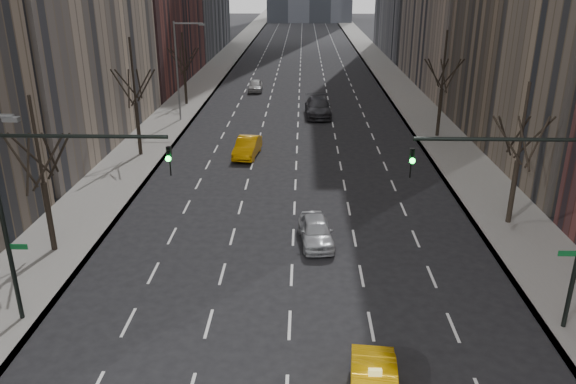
{
  "coord_description": "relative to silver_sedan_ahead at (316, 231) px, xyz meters",
  "views": [
    {
      "loc": [
        0.45,
        -6.95,
        13.11
      ],
      "look_at": [
        -0.22,
        17.67,
        3.5
      ],
      "focal_mm": 35.0,
      "sensor_mm": 36.0,
      "label": 1
    }
  ],
  "objects": [
    {
      "name": "sidewalk_left",
      "position": [
        -13.43,
        50.6,
        -0.61
      ],
      "size": [
        4.5,
        320.0,
        0.15
      ],
      "primitive_type": "cube",
      "color": "slate",
      "rests_on": "ground"
    },
    {
      "name": "sidewalk_right",
      "position": [
        11.07,
        50.6,
        -0.61
      ],
      "size": [
        4.5,
        320.0,
        0.15
      ],
      "primitive_type": "cube",
      "color": "slate",
      "rests_on": "ground"
    },
    {
      "name": "tree_lw_b",
      "position": [
        -13.18,
        -1.4,
        3.04
      ],
      "size": [
        3.36,
        3.5,
        7.82
      ],
      "color": "black",
      "rests_on": "ground"
    },
    {
      "name": "tree_lw_c",
      "position": [
        -13.18,
        14.6,
        3.35
      ],
      "size": [
        3.36,
        3.5,
        8.74
      ],
      "color": "black",
      "rests_on": "ground"
    },
    {
      "name": "tree_lw_d",
      "position": [
        -13.18,
        32.6,
        2.88
      ],
      "size": [
        3.36,
        3.5,
        7.36
      ],
      "color": "black",
      "rests_on": "ground"
    },
    {
      "name": "tree_rw_b",
      "position": [
        10.82,
        2.6,
        3.04
      ],
      "size": [
        3.36,
        3.5,
        7.82
      ],
      "color": "black",
      "rests_on": "ground"
    },
    {
      "name": "tree_rw_c",
      "position": [
        10.82,
        20.6,
        3.35
      ],
      "size": [
        3.36,
        3.5,
        8.74
      ],
      "color": "black",
      "rests_on": "ground"
    },
    {
      "name": "traffic_mast_left",
      "position": [
        -10.29,
        -7.4,
        4.81
      ],
      "size": [
        6.69,
        0.39,
        8.0
      ],
      "color": "black",
      "rests_on": "ground"
    },
    {
      "name": "traffic_mast_right",
      "position": [
        7.93,
        -7.4,
        4.81
      ],
      "size": [
        6.69,
        0.39,
        8.0
      ],
      "color": "black",
      "rests_on": "ground"
    },
    {
      "name": "streetlight_far",
      "position": [
        -12.02,
        25.6,
        4.94
      ],
      "size": [
        2.83,
        0.22,
        9.0
      ],
      "color": "slate",
      "rests_on": "ground"
    },
    {
      "name": "silver_sedan_ahead",
      "position": [
        0.0,
        0.0,
        0.0
      ],
      "size": [
        2.02,
        4.15,
        1.36
      ],
      "primitive_type": "imported",
      "rotation": [
        0.0,
        0.0,
        0.1
      ],
      "color": "#A2A5AA",
      "rests_on": "ground"
    },
    {
      "name": "far_taxi",
      "position": [
        -4.96,
        14.75,
        0.05
      ],
      "size": [
        2.01,
        4.59,
        1.47
      ],
      "primitive_type": "imported",
      "rotation": [
        0.0,
        0.0,
        -0.1
      ],
      "color": "#F19E05",
      "rests_on": "ground"
    },
    {
      "name": "far_suv_grey",
      "position": [
        0.75,
        28.03,
        0.19
      ],
      "size": [
        2.67,
        6.09,
        1.74
      ],
      "primitive_type": "imported",
      "rotation": [
        0.0,
        0.0,
        0.04
      ],
      "color": "#2A2A2F",
      "rests_on": "ground"
    },
    {
      "name": "far_car_white",
      "position": [
        -6.39,
        40.2,
        -0.01
      ],
      "size": [
        1.67,
        3.99,
        1.35
      ],
      "primitive_type": "imported",
      "rotation": [
        0.0,
        0.0,
        0.02
      ],
      "color": "#B9B9B9",
      "rests_on": "ground"
    }
  ]
}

